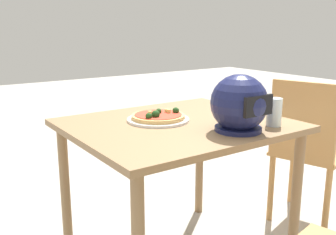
% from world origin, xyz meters
% --- Properties ---
extents(dining_table, '(1.01, 0.87, 0.75)m').
position_xyz_m(dining_table, '(0.00, 0.00, 0.65)').
color(dining_table, olive).
rests_on(dining_table, ground).
extents(pizza_plate, '(0.30, 0.30, 0.01)m').
position_xyz_m(pizza_plate, '(0.06, -0.08, 0.76)').
color(pizza_plate, white).
rests_on(pizza_plate, dining_table).
extents(pizza, '(0.26, 0.26, 0.05)m').
position_xyz_m(pizza, '(0.06, -0.08, 0.77)').
color(pizza, tan).
rests_on(pizza, pizza_plate).
extents(motorcycle_helmet, '(0.25, 0.25, 0.25)m').
position_xyz_m(motorcycle_helmet, '(-0.13, 0.28, 0.87)').
color(motorcycle_helmet, '#191E4C').
rests_on(motorcycle_helmet, dining_table).
extents(drinking_glass, '(0.07, 0.07, 0.13)m').
position_xyz_m(drinking_glass, '(-0.33, 0.31, 0.82)').
color(drinking_glass, silver).
rests_on(drinking_glass, dining_table).
extents(chair_side, '(0.50, 0.50, 0.90)m').
position_xyz_m(chair_side, '(-0.87, 0.11, 0.51)').
color(chair_side, '#B7844C').
rests_on(chair_side, ground).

